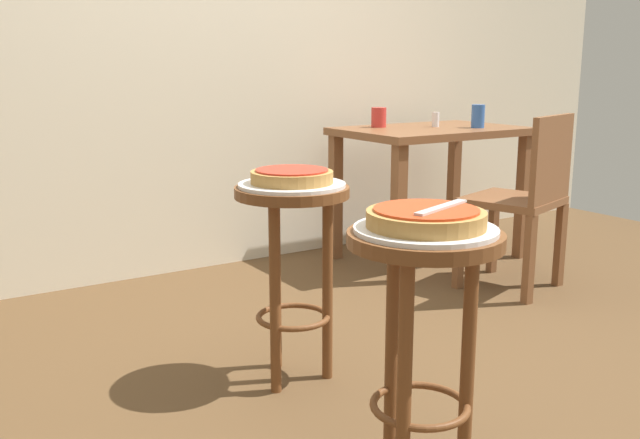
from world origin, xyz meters
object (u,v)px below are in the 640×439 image
at_px(cup_near_edge, 478,116).
at_px(cup_far_edge, 379,117).
at_px(serving_plate_middle, 292,185).
at_px(wooden_chair, 526,195).
at_px(stool_foreground, 423,302).
at_px(pizza_middle, 292,176).
at_px(condiment_shaker, 436,119).
at_px(stool_middle, 292,239).
at_px(serving_plate_foreground, 426,230).
at_px(pizza_foreground, 426,218).
at_px(pizza_server_knife, 441,207).
at_px(dining_table, 431,150).

distance_m(cup_near_edge, cup_far_edge, 0.54).
xyz_separation_m(serving_plate_middle, wooden_chair, (1.45, 0.27, -0.22)).
relative_size(stool_foreground, wooden_chair, 0.80).
height_order(pizza_middle, condiment_shaker, condiment_shaker).
bearing_deg(stool_middle, serving_plate_middle, 153.43).
bearing_deg(serving_plate_foreground, condiment_shaker, 47.81).
xyz_separation_m(stool_middle, condiment_shaker, (1.50, 0.99, 0.27)).
height_order(pizza_foreground, cup_far_edge, cup_far_edge).
height_order(pizza_middle, cup_far_edge, cup_far_edge).
height_order(serving_plate_foreground, pizza_foreground, pizza_foreground).
relative_size(stool_foreground, pizza_foreground, 2.35).
relative_size(stool_foreground, serving_plate_foreground, 1.94).
relative_size(serving_plate_foreground, wooden_chair, 0.41).
bearing_deg(serving_plate_foreground, pizza_server_knife, -33.69).
bearing_deg(pizza_middle, serving_plate_foreground, -94.51).
height_order(serving_plate_foreground, cup_near_edge, cup_near_edge).
height_order(serving_plate_middle, wooden_chair, wooden_chair).
bearing_deg(dining_table, serving_plate_foreground, -131.69).
distance_m(serving_plate_foreground, dining_table, 2.27).
bearing_deg(serving_plate_middle, cup_near_edge, 26.26).
bearing_deg(pizza_server_knife, cup_near_edge, 23.56).
height_order(pizza_foreground, pizza_server_knife, pizza_server_knife).
xyz_separation_m(stool_foreground, pizza_middle, (0.06, 0.73, 0.21)).
bearing_deg(pizza_foreground, pizza_server_knife, -33.69).
height_order(dining_table, cup_near_edge, cup_near_edge).
height_order(pizza_middle, cup_near_edge, cup_near_edge).
distance_m(serving_plate_middle, cup_far_edge, 1.67).
xyz_separation_m(serving_plate_foreground, wooden_chair, (1.50, 1.00, -0.22)).
distance_m(stool_foreground, condiment_shaker, 2.34).
xyz_separation_m(pizza_foreground, cup_far_edge, (1.28, 1.87, 0.08)).
height_order(dining_table, cup_far_edge, cup_far_edge).
height_order(serving_plate_foreground, pizza_middle, pizza_middle).
xyz_separation_m(stool_foreground, serving_plate_middle, (0.06, 0.73, 0.18)).
bearing_deg(serving_plate_foreground, serving_plate_middle, 85.49).
bearing_deg(cup_near_edge, condiment_shaker, 132.20).
relative_size(condiment_shaker, pizza_server_knife, 0.37).
bearing_deg(serving_plate_foreground, wooden_chair, 33.73).
height_order(pizza_foreground, serving_plate_middle, pizza_foreground).
bearing_deg(condiment_shaker, pizza_foreground, -132.19).
xyz_separation_m(wooden_chair, pizza_server_knife, (-1.47, -1.02, 0.27)).
height_order(stool_middle, serving_plate_middle, serving_plate_middle).
height_order(serving_plate_foreground, wooden_chair, wooden_chair).
distance_m(serving_plate_foreground, condiment_shaker, 2.33).
xyz_separation_m(pizza_foreground, stool_middle, (0.06, 0.73, -0.21)).
xyz_separation_m(serving_plate_foreground, pizza_server_knife, (0.03, -0.02, 0.06)).
bearing_deg(pizza_server_knife, cup_far_edge, 37.08).
bearing_deg(wooden_chair, serving_plate_foreground, -146.27).
distance_m(pizza_middle, wooden_chair, 1.49).
bearing_deg(wooden_chair, pizza_server_knife, -145.21).
bearing_deg(stool_foreground, pizza_server_knife, -33.69).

